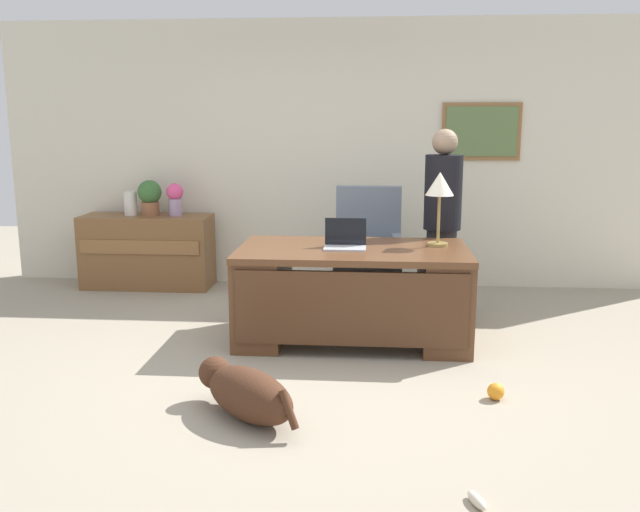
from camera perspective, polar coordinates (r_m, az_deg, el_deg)
ground_plane at (r=4.79m, az=-0.06°, el=-9.56°), size 12.00×12.00×0.00m
back_wall at (r=7.07m, az=1.75°, el=8.50°), size 7.00×0.16×2.70m
desk at (r=5.30m, az=2.76°, el=-2.92°), size 1.78×1.00×0.74m
credenza at (r=7.22m, az=-14.28°, el=0.39°), size 1.31×0.50×0.75m
armchair at (r=6.23m, az=4.04°, el=0.11°), size 0.60×0.59×1.11m
person_standing at (r=5.94m, az=10.23°, el=2.80°), size 0.32×0.32×1.63m
dog_lying at (r=4.05m, az=-6.26°, el=-11.31°), size 0.71×0.68×0.30m
laptop at (r=5.23m, az=2.13°, el=1.29°), size 0.32×0.22×0.22m
desk_lamp at (r=5.35m, az=10.03°, el=5.61°), size 0.22×0.22×0.58m
vase_with_flowers at (r=7.04m, az=-12.08°, el=4.80°), size 0.17×0.17×0.33m
vase_empty at (r=7.20m, az=-15.64°, el=4.28°), size 0.13×0.13×0.24m
potted_plant at (r=7.12m, az=-14.12°, el=4.91°), size 0.24×0.24×0.36m
dog_toy_ball at (r=4.44m, az=14.56°, el=-10.96°), size 0.11×0.11×0.11m
dog_toy_bone at (r=3.33m, az=13.05°, el=-19.38°), size 0.10×0.16×0.05m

